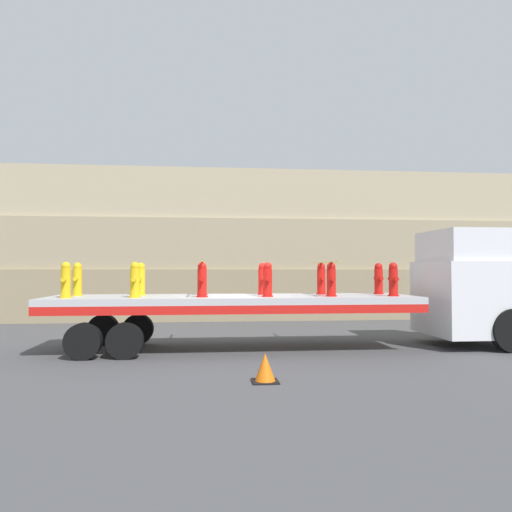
% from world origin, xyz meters
% --- Properties ---
extents(ground_plane, '(120.00, 120.00, 0.00)m').
position_xyz_m(ground_plane, '(0.00, 0.00, 0.00)').
color(ground_plane, '#474749').
extents(rock_cliff, '(60.00, 3.30, 6.05)m').
position_xyz_m(rock_cliff, '(0.00, 8.41, 3.03)').
color(rock_cliff, gray).
rests_on(rock_cliff, ground_plane).
extents(truck_cab, '(2.30, 2.58, 3.03)m').
position_xyz_m(truck_cab, '(6.33, 0.00, 1.52)').
color(truck_cab, silver).
rests_on(truck_cab, ground_plane).
extents(flatbed_trailer, '(9.11, 2.51, 1.34)m').
position_xyz_m(flatbed_trailer, '(-0.51, 0.00, 1.10)').
color(flatbed_trailer, '#B2B2B7').
rests_on(flatbed_trailer, ground_plane).
extents(fire_hydrant_yellow_near_0, '(0.28, 0.51, 0.84)m').
position_xyz_m(fire_hydrant_yellow_near_0, '(-3.95, -0.53, 1.75)').
color(fire_hydrant_yellow_near_0, gold).
rests_on(fire_hydrant_yellow_near_0, flatbed_trailer).
extents(fire_hydrant_yellow_far_0, '(0.28, 0.51, 0.84)m').
position_xyz_m(fire_hydrant_yellow_far_0, '(-3.95, 0.53, 1.75)').
color(fire_hydrant_yellow_far_0, gold).
rests_on(fire_hydrant_yellow_far_0, flatbed_trailer).
extents(fire_hydrant_yellow_near_1, '(0.28, 0.51, 0.84)m').
position_xyz_m(fire_hydrant_yellow_near_1, '(-2.37, -0.53, 1.75)').
color(fire_hydrant_yellow_near_1, gold).
rests_on(fire_hydrant_yellow_near_1, flatbed_trailer).
extents(fire_hydrant_yellow_far_1, '(0.28, 0.51, 0.84)m').
position_xyz_m(fire_hydrant_yellow_far_1, '(-2.37, 0.53, 1.75)').
color(fire_hydrant_yellow_far_1, gold).
rests_on(fire_hydrant_yellow_far_1, flatbed_trailer).
extents(fire_hydrant_red_near_2, '(0.28, 0.51, 0.84)m').
position_xyz_m(fire_hydrant_red_near_2, '(-0.79, -0.53, 1.75)').
color(fire_hydrant_red_near_2, red).
rests_on(fire_hydrant_red_near_2, flatbed_trailer).
extents(fire_hydrant_red_far_2, '(0.28, 0.51, 0.84)m').
position_xyz_m(fire_hydrant_red_far_2, '(-0.79, 0.53, 1.75)').
color(fire_hydrant_red_far_2, red).
rests_on(fire_hydrant_red_far_2, flatbed_trailer).
extents(fire_hydrant_red_near_3, '(0.28, 0.51, 0.84)m').
position_xyz_m(fire_hydrant_red_near_3, '(0.79, -0.53, 1.75)').
color(fire_hydrant_red_near_3, red).
rests_on(fire_hydrant_red_near_3, flatbed_trailer).
extents(fire_hydrant_red_far_3, '(0.28, 0.51, 0.84)m').
position_xyz_m(fire_hydrant_red_far_3, '(0.79, 0.53, 1.75)').
color(fire_hydrant_red_far_3, red).
rests_on(fire_hydrant_red_far_3, flatbed_trailer).
extents(fire_hydrant_red_near_4, '(0.28, 0.51, 0.84)m').
position_xyz_m(fire_hydrant_red_near_4, '(2.37, -0.53, 1.75)').
color(fire_hydrant_red_near_4, red).
rests_on(fire_hydrant_red_near_4, flatbed_trailer).
extents(fire_hydrant_red_far_4, '(0.28, 0.51, 0.84)m').
position_xyz_m(fire_hydrant_red_far_4, '(2.37, 0.53, 1.75)').
color(fire_hydrant_red_far_4, red).
rests_on(fire_hydrant_red_far_4, flatbed_trailer).
extents(fire_hydrant_red_near_5, '(0.28, 0.51, 0.84)m').
position_xyz_m(fire_hydrant_red_near_5, '(3.95, -0.53, 1.75)').
color(fire_hydrant_red_near_5, red).
rests_on(fire_hydrant_red_near_5, flatbed_trailer).
extents(fire_hydrant_red_far_5, '(0.28, 0.51, 0.84)m').
position_xyz_m(fire_hydrant_red_far_5, '(3.95, 0.53, 1.75)').
color(fire_hydrant_red_far_5, red).
rests_on(fire_hydrant_red_far_5, flatbed_trailer).
extents(cargo_strap_rear, '(0.05, 2.60, 0.01)m').
position_xyz_m(cargo_strap_rear, '(-0.79, 0.00, 2.19)').
color(cargo_strap_rear, yellow).
rests_on(cargo_strap_rear, fire_hydrant_red_near_2).
extents(cargo_strap_middle, '(0.05, 2.60, 0.01)m').
position_xyz_m(cargo_strap_middle, '(2.37, 0.00, 2.19)').
color(cargo_strap_middle, yellow).
rests_on(cargo_strap_middle, fire_hydrant_red_near_4).
extents(traffic_cone, '(0.47, 0.47, 0.51)m').
position_xyz_m(traffic_cone, '(0.34, -3.72, 0.25)').
color(traffic_cone, black).
rests_on(traffic_cone, ground_plane).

